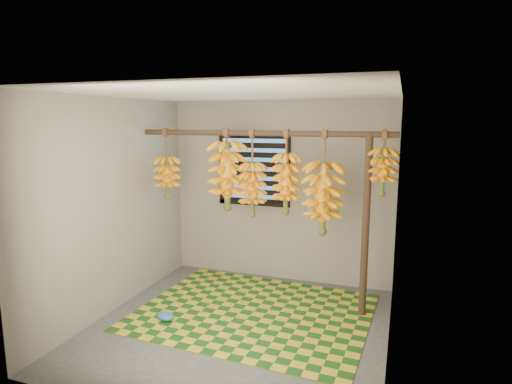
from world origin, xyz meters
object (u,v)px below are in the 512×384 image
at_px(banana_bunch_d, 286,184).
at_px(banana_bunch_c, 252,189).
at_px(banana_bunch_b, 227,176).
at_px(woven_mat, 254,312).
at_px(plastic_bag, 166,316).
at_px(support_post, 366,228).
at_px(banana_bunch_a, 167,177).
at_px(banana_bunch_f, 383,171).
at_px(banana_bunch_e, 323,198).

bearing_deg(banana_bunch_d, banana_bunch_c, 180.00).
bearing_deg(banana_bunch_b, banana_bunch_c, 0.00).
xyz_separation_m(woven_mat, plastic_bag, (-0.84, -0.51, 0.05)).
xyz_separation_m(support_post, banana_bunch_a, (-2.42, 0.00, 0.45)).
bearing_deg(banana_bunch_a, plastic_bag, -63.22).
distance_m(banana_bunch_a, banana_bunch_d, 1.53).
distance_m(woven_mat, banana_bunch_f, 2.11).
bearing_deg(plastic_bag, banana_bunch_c, 50.32).
relative_size(plastic_bag, banana_bunch_e, 0.18).
height_order(banana_bunch_c, banana_bunch_f, same).
height_order(banana_bunch_c, banana_bunch_d, same).
height_order(support_post, woven_mat, support_post).
distance_m(support_post, banana_bunch_f, 0.64).
xyz_separation_m(banana_bunch_a, banana_bunch_e, (1.95, 0.00, -0.15)).
height_order(banana_bunch_c, banana_bunch_e, same).
relative_size(banana_bunch_a, banana_bunch_e, 0.76).
xyz_separation_m(banana_bunch_a, banana_bunch_f, (2.57, 0.00, 0.17)).
bearing_deg(banana_bunch_c, banana_bunch_a, 180.00).
distance_m(banana_bunch_d, banana_bunch_e, 0.45).
distance_m(support_post, banana_bunch_c, 1.34).
bearing_deg(support_post, banana_bunch_b, 180.00).
height_order(banana_bunch_b, banana_bunch_f, same).
relative_size(woven_mat, banana_bunch_d, 2.63).
bearing_deg(banana_bunch_b, banana_bunch_f, 0.00).
height_order(woven_mat, banana_bunch_a, banana_bunch_a).
bearing_deg(banana_bunch_a, banana_bunch_f, 0.00).
relative_size(plastic_bag, banana_bunch_c, 0.20).
bearing_deg(plastic_bag, banana_bunch_b, 65.57).
xyz_separation_m(woven_mat, banana_bunch_a, (-1.26, 0.33, 1.44)).
bearing_deg(support_post, banana_bunch_c, 180.00).
bearing_deg(woven_mat, banana_bunch_c, 112.06).
bearing_deg(banana_bunch_f, plastic_bag, -158.53).
height_order(support_post, banana_bunch_e, banana_bunch_e).
distance_m(banana_bunch_a, banana_bunch_c, 1.13).
bearing_deg(woven_mat, banana_bunch_a, 165.19).
height_order(banana_bunch_b, banana_bunch_d, same).
xyz_separation_m(banana_bunch_c, banana_bunch_e, (0.83, 0.00, -0.06)).
bearing_deg(banana_bunch_f, woven_mat, -165.72).
height_order(banana_bunch_b, banana_bunch_c, same).
relative_size(banana_bunch_a, banana_bunch_d, 0.91).
xyz_separation_m(support_post, woven_mat, (-1.16, -0.33, -0.99)).
bearing_deg(banana_bunch_d, woven_mat, -128.75).
relative_size(banana_bunch_d, banana_bunch_e, 0.83).
relative_size(support_post, banana_bunch_d, 2.09).
bearing_deg(banana_bunch_f, banana_bunch_e, 180.00).
relative_size(woven_mat, banana_bunch_e, 2.19).
xyz_separation_m(banana_bunch_a, banana_bunch_d, (1.53, 0.00, -0.01)).
bearing_deg(support_post, banana_bunch_d, 180.00).
height_order(banana_bunch_a, banana_bunch_c, same).
distance_m(banana_bunch_b, banana_bunch_d, 0.72).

